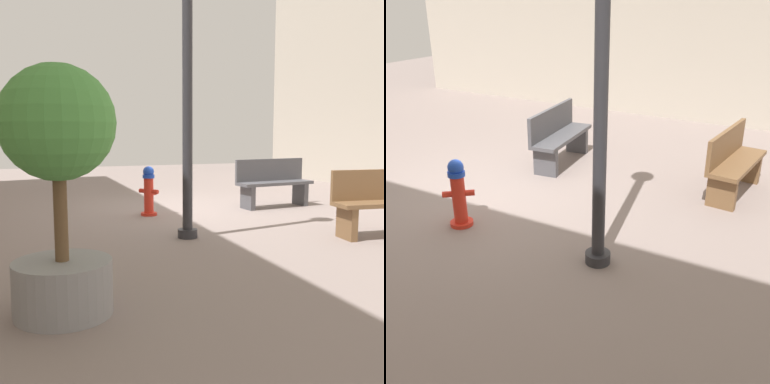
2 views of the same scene
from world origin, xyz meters
The scene contains 4 objects.
ground_plane centered at (0.00, 0.00, 0.00)m, with size 23.40×23.40×0.00m, color gray.
fire_hydrant centered at (0.94, 0.46, 0.44)m, with size 0.35×0.35×0.88m.
bench_near centered at (-1.63, 0.36, 0.49)m, with size 1.61×0.60×0.95m.
bench_far centered at (-1.75, 3.23, 0.48)m, with size 1.49×0.59×0.95m.
Camera 2 is at (4.80, 4.31, 2.78)m, focal length 43.21 mm.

